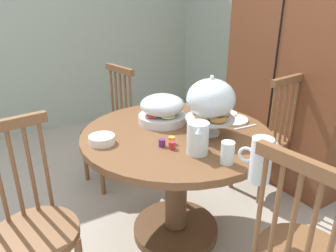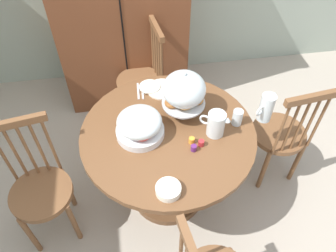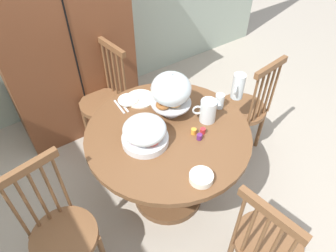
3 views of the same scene
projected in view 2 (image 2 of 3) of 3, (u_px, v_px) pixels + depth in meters
ground_plane at (182, 214)px, 2.51m from camera, size 10.00×10.00×0.00m
dining_table at (168, 154)px, 2.26m from camera, size 1.11×1.11×0.74m
windsor_chair_by_cabinet at (280, 135)px, 2.45m from camera, size 0.40×0.40×0.97m
windsor_chair_facing_door at (143, 81)px, 2.86m from camera, size 0.40×0.40×0.97m
windsor_chair_far_side at (41, 190)px, 2.13m from camera, size 0.41×0.41×0.97m
pastry_stand_with_dome at (184, 91)px, 2.05m from camera, size 0.28×0.28×0.34m
fruit_platter_covered at (140, 125)px, 2.01m from camera, size 0.30×0.30×0.18m
orange_juice_pitcher at (216, 125)px, 2.03m from camera, size 0.17×0.12×0.17m
milk_pitcher at (266, 109)px, 2.10m from camera, size 0.16×0.11×0.20m
china_plate_large at (162, 89)px, 2.35m from camera, size 0.22×0.22×0.01m
china_plate_small at (150, 87)px, 2.35m from camera, size 0.15×0.15×0.01m
cereal_bowl at (168, 190)px, 1.78m from camera, size 0.14×0.14×0.04m
drinking_glass at (237, 117)px, 2.10m from camera, size 0.06×0.06×0.11m
jam_jar_strawberry at (201, 143)px, 2.00m from camera, size 0.04×0.04×0.04m
jam_jar_apricot at (192, 140)px, 2.01m from camera, size 0.04×0.04×0.04m
jam_jar_grape at (194, 148)px, 1.97m from camera, size 0.04×0.04×0.04m
table_knife at (142, 91)px, 2.34m from camera, size 0.02×0.17×0.01m
dinner_fork at (138, 91)px, 2.34m from camera, size 0.02×0.17×0.01m
soup_spoon at (182, 88)px, 2.36m from camera, size 0.02×0.17×0.01m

